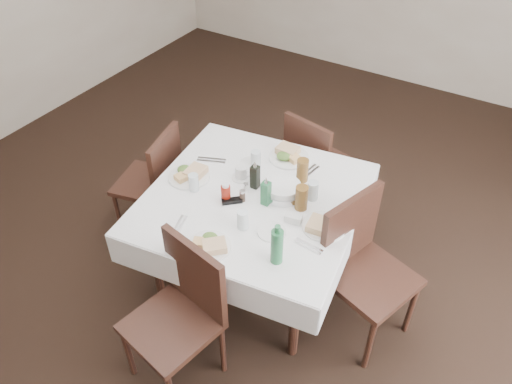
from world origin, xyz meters
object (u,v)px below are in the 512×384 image
(chair_north, at_px, (314,159))
(oil_cruet_dark, at_px, (255,176))
(chair_south, at_px, (183,307))
(bread_basket, at_px, (283,190))
(coffee_mug, at_px, (241,173))
(oil_cruet_green, at_px, (266,192))
(chair_west, at_px, (156,177))
(water_s, at_px, (243,220))
(water_n, at_px, (256,159))
(green_bottle, at_px, (277,246))
(chair_east, at_px, (361,261))
(ketchup_bottle, at_px, (226,192))
(water_e, at_px, (313,191))
(water_w, at_px, (194,182))
(dining_table, at_px, (254,206))

(chair_north, bearing_deg, oil_cruet_dark, -94.02)
(chair_south, xyz_separation_m, bread_basket, (0.13, 0.91, 0.26))
(bread_basket, xyz_separation_m, coffee_mug, (-0.31, 0.01, 0.00))
(chair_north, height_order, oil_cruet_green, oil_cruet_green)
(chair_north, height_order, bread_basket, chair_north)
(chair_west, xyz_separation_m, water_s, (0.98, -0.33, 0.31))
(water_n, height_order, green_bottle, green_bottle)
(water_n, bearing_deg, chair_west, -163.66)
(chair_east, bearing_deg, ketchup_bottle, -170.79)
(water_s, height_order, green_bottle, green_bottle)
(chair_south, height_order, chair_west, chair_south)
(water_e, distance_m, bread_basket, 0.19)
(green_bottle, bearing_deg, oil_cruet_green, 127.49)
(water_n, xyz_separation_m, green_bottle, (0.54, -0.67, 0.05))
(water_e, relative_size, water_w, 1.08)
(oil_cruet_green, bearing_deg, chair_east, 3.59)
(oil_cruet_dark, bearing_deg, water_n, 120.05)
(ketchup_bottle, bearing_deg, bread_basket, 39.22)
(dining_table, relative_size, green_bottle, 5.63)
(chair_east, distance_m, green_bottle, 0.63)
(water_n, height_order, coffee_mug, water_n)
(bread_basket, bearing_deg, dining_table, -142.94)
(dining_table, relative_size, oil_cruet_dark, 7.11)
(chair_north, height_order, green_bottle, green_bottle)
(dining_table, distance_m, chair_north, 0.89)
(chair_north, distance_m, chair_west, 1.22)
(bread_basket, distance_m, coffee_mug, 0.31)
(water_s, distance_m, ketchup_bottle, 0.27)
(water_w, xyz_separation_m, green_bottle, (0.75, -0.25, 0.06))
(water_s, relative_size, green_bottle, 0.47)
(water_w, bearing_deg, oil_cruet_dark, 35.48)
(water_w, relative_size, bread_basket, 0.47)
(chair_east, bearing_deg, water_s, -155.80)
(dining_table, xyz_separation_m, water_e, (0.32, 0.18, 0.14))
(chair_west, bearing_deg, chair_south, -42.99)
(chair_east, height_order, oil_cruet_dark, chair_east)
(ketchup_bottle, bearing_deg, water_w, -174.32)
(water_e, xyz_separation_m, water_w, (-0.69, -0.32, -0.00))
(oil_cruet_green, bearing_deg, water_w, -164.89)
(green_bottle, bearing_deg, coffee_mug, 137.28)
(water_s, bearing_deg, chair_north, 93.94)
(dining_table, bearing_deg, water_e, 28.71)
(oil_cruet_green, height_order, green_bottle, green_bottle)
(dining_table, height_order, chair_south, chair_south)
(green_bottle, bearing_deg, bread_basket, 115.37)
(chair_north, xyz_separation_m, oil_cruet_dark, (-0.06, -0.79, 0.34))
(chair_south, distance_m, oil_cruet_dark, 0.94)
(ketchup_bottle, bearing_deg, green_bottle, -28.07)
(water_w, bearing_deg, water_e, 24.78)
(water_s, bearing_deg, oil_cruet_dark, 110.59)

